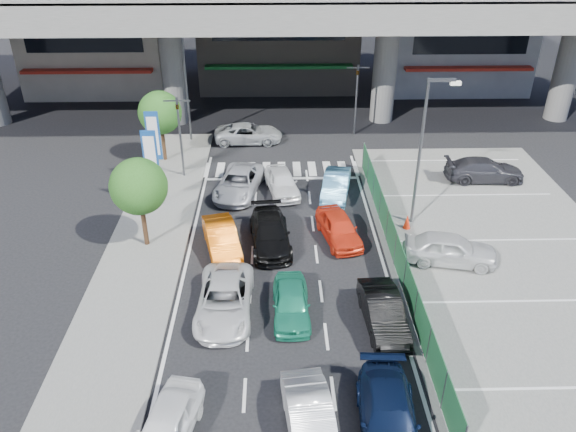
{
  "coord_description": "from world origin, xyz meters",
  "views": [
    {
      "loc": [
        -0.37,
        -20.27,
        15.67
      ],
      "look_at": [
        0.2,
        3.63,
        1.87
      ],
      "focal_mm": 35.0,
      "sensor_mm": 36.0,
      "label": 1
    }
  ],
  "objects_px": {
    "traffic_cone": "(407,222)",
    "tree_far": "(160,113)",
    "signboard_far": "(154,138)",
    "taxi_orange_left": "(222,239)",
    "sedan_white_mid_left": "(225,300)",
    "taxi_teal_mid": "(291,302)",
    "tree_near": "(139,187)",
    "sedan_white_front_mid": "(282,182)",
    "taxi_orange_right": "(339,228)",
    "traffic_light_left": "(178,118)",
    "minivan_navy_back": "(388,418)",
    "kei_truck_front_right": "(336,185)",
    "signboard_near": "(151,159)",
    "street_lamp_left": "(188,76)",
    "van_white_back_left": "(167,427)",
    "traffic_light_right": "(357,82)",
    "crossing_wagon_silver": "(248,133)",
    "hatch_white_back_mid": "(311,421)",
    "sedan_black_mid": "(270,233)",
    "parked_sedan_dgrey": "(484,170)",
    "parked_sedan_white": "(450,249)",
    "wagon_silver_front_left": "(239,183)",
    "street_lamp_right": "(425,141)"
  },
  "relations": [
    {
      "from": "kei_truck_front_right",
      "to": "parked_sedan_white",
      "type": "height_order",
      "value": "parked_sedan_white"
    },
    {
      "from": "traffic_cone",
      "to": "street_lamp_left",
      "type": "bearing_deg",
      "value": 135.57
    },
    {
      "from": "taxi_orange_right",
      "to": "sedan_white_front_mid",
      "type": "bearing_deg",
      "value": 105.67
    },
    {
      "from": "traffic_light_left",
      "to": "kei_truck_front_right",
      "type": "bearing_deg",
      "value": -16.41
    },
    {
      "from": "taxi_teal_mid",
      "to": "wagon_silver_front_left",
      "type": "height_order",
      "value": "wagon_silver_front_left"
    },
    {
      "from": "minivan_navy_back",
      "to": "kei_truck_front_right",
      "type": "xyz_separation_m",
      "value": [
        -0.06,
        16.97,
        0.0
      ]
    },
    {
      "from": "hatch_white_back_mid",
      "to": "taxi_orange_left",
      "type": "relative_size",
      "value": 1.0
    },
    {
      "from": "sedan_white_mid_left",
      "to": "taxi_teal_mid",
      "type": "distance_m",
      "value": 2.83
    },
    {
      "from": "sedan_black_mid",
      "to": "parked_sedan_dgrey",
      "type": "xyz_separation_m",
      "value": [
        13.28,
        7.03,
        0.07
      ]
    },
    {
      "from": "street_lamp_left",
      "to": "parked_sedan_white",
      "type": "xyz_separation_m",
      "value": [
        14.29,
        -15.89,
        -3.95
      ]
    },
    {
      "from": "minivan_navy_back",
      "to": "crossing_wagon_silver",
      "type": "xyz_separation_m",
      "value": [
        -5.55,
        25.37,
        -0.02
      ]
    },
    {
      "from": "kei_truck_front_right",
      "to": "parked_sedan_white",
      "type": "bearing_deg",
      "value": -44.99
    },
    {
      "from": "sedan_white_mid_left",
      "to": "kei_truck_front_right",
      "type": "height_order",
      "value": "same"
    },
    {
      "from": "street_lamp_right",
      "to": "street_lamp_left",
      "type": "height_order",
      "value": "same"
    },
    {
      "from": "minivan_navy_back",
      "to": "taxi_teal_mid",
      "type": "distance_m",
      "value": 6.85
    },
    {
      "from": "traffic_light_left",
      "to": "signboard_near",
      "type": "bearing_deg",
      "value": -104.02
    },
    {
      "from": "van_white_back_left",
      "to": "wagon_silver_front_left",
      "type": "height_order",
      "value": "wagon_silver_front_left"
    },
    {
      "from": "sedan_white_front_mid",
      "to": "traffic_cone",
      "type": "bearing_deg",
      "value": -44.84
    },
    {
      "from": "traffic_light_left",
      "to": "sedan_white_mid_left",
      "type": "relative_size",
      "value": 1.05
    },
    {
      "from": "street_lamp_left",
      "to": "van_white_back_left",
      "type": "bearing_deg",
      "value": -84.9
    },
    {
      "from": "signboard_far",
      "to": "taxi_orange_left",
      "type": "relative_size",
      "value": 1.12
    },
    {
      "from": "street_lamp_left",
      "to": "minivan_navy_back",
      "type": "relative_size",
      "value": 1.68
    },
    {
      "from": "sedan_white_mid_left",
      "to": "traffic_cone",
      "type": "relative_size",
      "value": 6.38
    },
    {
      "from": "hatch_white_back_mid",
      "to": "sedan_black_mid",
      "type": "height_order",
      "value": "same"
    },
    {
      "from": "sedan_white_mid_left",
      "to": "sedan_white_front_mid",
      "type": "height_order",
      "value": "same"
    },
    {
      "from": "taxi_teal_mid",
      "to": "crossing_wagon_silver",
      "type": "relative_size",
      "value": 0.8
    },
    {
      "from": "traffic_light_right",
      "to": "crossing_wagon_silver",
      "type": "distance_m",
      "value": 8.59
    },
    {
      "from": "signboard_near",
      "to": "tree_far",
      "type": "distance_m",
      "value": 6.54
    },
    {
      "from": "kei_truck_front_right",
      "to": "traffic_light_left",
      "type": "bearing_deg",
      "value": 174.69
    },
    {
      "from": "minivan_navy_back",
      "to": "kei_truck_front_right",
      "type": "bearing_deg",
      "value": 94.02
    },
    {
      "from": "hatch_white_back_mid",
      "to": "signboard_far",
      "type": "bearing_deg",
      "value": 106.6
    },
    {
      "from": "traffic_cone",
      "to": "tree_far",
      "type": "bearing_deg",
      "value": 147.51
    },
    {
      "from": "traffic_light_right",
      "to": "signboard_far",
      "type": "bearing_deg",
      "value": -148.57
    },
    {
      "from": "tree_near",
      "to": "sedan_white_front_mid",
      "type": "distance_m",
      "value": 9.42
    },
    {
      "from": "sedan_black_mid",
      "to": "crossing_wagon_silver",
      "type": "height_order",
      "value": "sedan_black_mid"
    },
    {
      "from": "kei_truck_front_right",
      "to": "parked_sedan_white",
      "type": "relative_size",
      "value": 0.94
    },
    {
      "from": "tree_near",
      "to": "sedan_white_front_mid",
      "type": "height_order",
      "value": "tree_near"
    },
    {
      "from": "traffic_cone",
      "to": "minivan_navy_back",
      "type": "bearing_deg",
      "value": -104.47
    },
    {
      "from": "wagon_silver_front_left",
      "to": "van_white_back_left",
      "type": "bearing_deg",
      "value": -83.86
    },
    {
      "from": "minivan_navy_back",
      "to": "sedan_black_mid",
      "type": "height_order",
      "value": "same"
    },
    {
      "from": "signboard_far",
      "to": "sedan_white_mid_left",
      "type": "distance_m",
      "value": 13.56
    },
    {
      "from": "signboard_near",
      "to": "kei_truck_front_right",
      "type": "bearing_deg",
      "value": 6.86
    },
    {
      "from": "traffic_light_left",
      "to": "sedan_white_mid_left",
      "type": "xyz_separation_m",
      "value": [
        3.58,
        -13.39,
        -3.25
      ]
    },
    {
      "from": "traffic_light_left",
      "to": "tree_near",
      "type": "bearing_deg",
      "value": -95.71
    },
    {
      "from": "tree_near",
      "to": "sedan_white_front_mid",
      "type": "relative_size",
      "value": 1.19
    },
    {
      "from": "sedan_black_mid",
      "to": "traffic_cone",
      "type": "xyz_separation_m",
      "value": [
        7.31,
        1.38,
        -0.24
      ]
    },
    {
      "from": "street_lamp_right",
      "to": "taxi_orange_left",
      "type": "distance_m",
      "value": 11.36
    },
    {
      "from": "sedan_white_mid_left",
      "to": "taxi_teal_mid",
      "type": "height_order",
      "value": "sedan_white_mid_left"
    },
    {
      "from": "signboard_far",
      "to": "street_lamp_right",
      "type": "bearing_deg",
      "value": -18.68
    },
    {
      "from": "sedan_white_mid_left",
      "to": "parked_sedan_white",
      "type": "xyz_separation_m",
      "value": [
        10.58,
        3.49,
        0.13
      ]
    }
  ]
}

